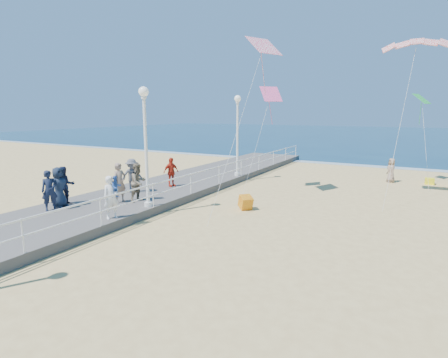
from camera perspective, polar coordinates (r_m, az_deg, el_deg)
The scene contains 23 objects.
ground at distance 13.72m, azimuth 5.17°, elevation -8.93°, with size 160.00×160.00×0.00m, color #E2C176.
ocean at distance 77.15m, azimuth 25.22°, elevation 6.41°, with size 160.00×90.00×0.05m, color #0B2D47.
surf_line at distance 33.07m, azimuth 19.70°, elevation 2.22°, with size 160.00×1.20×0.04m, color silver.
boardwalk at distance 17.88m, azimuth -17.43°, elevation -4.00°, with size 5.00×44.00×0.40m, color #66615C.
railing at distance 15.99m, azimuth -11.55°, elevation -1.58°, with size 0.05×42.00×0.55m.
lamp_post_mid at distance 15.85m, azimuth -12.71°, elevation 7.08°, with size 0.44×0.44×5.32m.
lamp_post_far at distance 23.36m, azimuth 2.21°, elevation 8.47°, with size 0.44×0.44×5.32m.
woman_holding_toddler at distance 14.73m, azimuth -17.95°, elevation -2.87°, with size 0.64×0.42×1.74m, color white.
toddler_held at distance 14.63m, azimuth -17.21°, elevation -1.22°, with size 0.43×0.34×0.89m, color #305AB4.
spectator_0 at distance 16.95m, azimuth -26.61°, elevation -1.70°, with size 0.65×0.42×1.77m, color #171F34.
spectator_1 at distance 17.29m, azimuth -13.81°, elevation -0.49°, with size 0.90×0.70×1.85m, color #7C6D56.
spectator_2 at distance 19.17m, azimuth -14.77°, elevation 0.51°, with size 1.18×0.68×1.82m, color #59585D.
spectator_3 at distance 20.33m, azimuth -8.64°, elevation 1.13°, with size 0.99×0.41×1.68m, color red.
spectator_4 at distance 17.41m, azimuth -25.32°, elevation -1.19°, with size 0.89×0.58×1.83m, color #1A263A.
spectator_6 at distance 17.26m, azimuth -16.66°, elevation -0.58°, with size 0.69×0.45×1.90m, color gray.
spectator_7 at distance 17.75m, azimuth -24.52°, elevation -0.99°, with size 0.87×0.67×1.78m, color #1B213C.
beach_walker_c at distance 25.87m, azimuth 25.63°, elevation 1.29°, with size 0.79×0.52×1.62m, color gray.
box_kite at distance 16.88m, azimuth 3.55°, elevation -4.04°, with size 0.55×0.55×0.60m, color #D34A0C.
beach_chair_left at distance 26.45m, azimuth 30.54°, elevation -0.31°, with size 0.55×0.55×0.40m, color yellow.
kite_parafoil at distance 20.80m, azimuth 28.94°, elevation 19.07°, with size 3.21×0.90×0.30m, color red, non-canonical shape.
kite_diamond_pink at distance 20.83m, azimuth 7.68°, elevation 13.60°, with size 1.14×1.14×0.02m, color #F1599C.
kite_diamond_green at distance 26.35m, azimuth 29.57°, elevation 11.33°, with size 1.05×1.05×0.02m, color green.
kite_diamond_redwhite at distance 19.23m, azimuth 6.52°, elevation 20.80°, with size 1.54×1.54×0.02m, color #DF1A49.
Camera 1 is at (5.15, -11.84, 4.64)m, focal length 28.00 mm.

